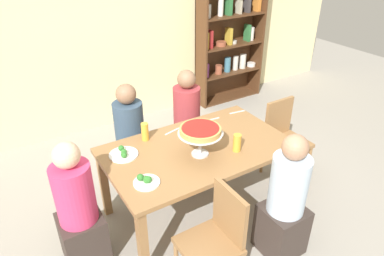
{
  "coord_description": "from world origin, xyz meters",
  "views": [
    {
      "loc": [
        -1.43,
        -2.2,
        2.44
      ],
      "look_at": [
        0.0,
        0.1,
        0.89
      ],
      "focal_mm": 32.69,
      "sensor_mm": 36.0,
      "label": 1
    }
  ],
  "objects_px": {
    "salad_plate_spare": "(146,181)",
    "water_glass_clear_near": "(195,132)",
    "deep_dish_pizza_stand": "(200,132)",
    "diner_far_right": "(187,125)",
    "salad_plate_near_diner": "(123,154)",
    "cutlery_fork_far": "(212,119)",
    "diner_far_left": "(131,143)",
    "diner_near_right": "(285,205)",
    "beer_glass_amber_short": "(145,132)",
    "chair_head_east": "(284,136)",
    "cutlery_fork_near": "(172,131)",
    "dining_table": "(198,155)",
    "chair_near_left": "(216,237)",
    "diner_head_west": "(79,214)",
    "bookshelf": "(229,28)",
    "cutlery_knife_near": "(237,112)",
    "beer_glass_amber_tall": "(237,143)",
    "salad_plate_far_diner": "(213,133)"
  },
  "relations": [
    {
      "from": "diner_head_west",
      "to": "salad_plate_spare",
      "type": "xyz_separation_m",
      "value": [
        0.5,
        -0.22,
        0.27
      ]
    },
    {
      "from": "water_glass_clear_near",
      "to": "bookshelf",
      "type": "bearing_deg",
      "value": 46.13
    },
    {
      "from": "diner_far_left",
      "to": "diner_head_west",
      "type": "xyz_separation_m",
      "value": [
        -0.77,
        -0.76,
        0.0
      ]
    },
    {
      "from": "chair_head_east",
      "to": "cutlery_knife_near",
      "type": "relative_size",
      "value": 4.83
    },
    {
      "from": "salad_plate_near_diner",
      "to": "bookshelf",
      "type": "bearing_deg",
      "value": 35.96
    },
    {
      "from": "bookshelf",
      "to": "diner_near_right",
      "type": "distance_m",
      "value": 3.23
    },
    {
      "from": "diner_far_left",
      "to": "diner_near_right",
      "type": "bearing_deg",
      "value": 24.11
    },
    {
      "from": "salad_plate_far_diner",
      "to": "salad_plate_spare",
      "type": "xyz_separation_m",
      "value": [
        -0.86,
        -0.33,
        0.01
      ]
    },
    {
      "from": "dining_table",
      "to": "diner_near_right",
      "type": "height_order",
      "value": "diner_near_right"
    },
    {
      "from": "deep_dish_pizza_stand",
      "to": "water_glass_clear_near",
      "type": "distance_m",
      "value": 0.34
    },
    {
      "from": "diner_far_right",
      "to": "chair_head_east",
      "type": "distance_m",
      "value": 1.08
    },
    {
      "from": "dining_table",
      "to": "diner_near_right",
      "type": "relative_size",
      "value": 1.44
    },
    {
      "from": "bookshelf",
      "to": "cutlery_fork_far",
      "type": "height_order",
      "value": "bookshelf"
    },
    {
      "from": "bookshelf",
      "to": "cutlery_knife_near",
      "type": "bearing_deg",
      "value": -124.07
    },
    {
      "from": "salad_plate_spare",
      "to": "cutlery_fork_far",
      "type": "relative_size",
      "value": 1.15
    },
    {
      "from": "diner_far_left",
      "to": "salad_plate_near_diner",
      "type": "relative_size",
      "value": 4.57
    },
    {
      "from": "diner_head_west",
      "to": "chair_near_left",
      "type": "height_order",
      "value": "diner_head_west"
    },
    {
      "from": "cutlery_fork_near",
      "to": "cutlery_fork_far",
      "type": "bearing_deg",
      "value": 166.16
    },
    {
      "from": "dining_table",
      "to": "diner_far_left",
      "type": "distance_m",
      "value": 0.85
    },
    {
      "from": "diner_far_left",
      "to": "deep_dish_pizza_stand",
      "type": "xyz_separation_m",
      "value": [
        0.3,
        -0.86,
        0.47
      ]
    },
    {
      "from": "dining_table",
      "to": "water_glass_clear_near",
      "type": "distance_m",
      "value": 0.23
    },
    {
      "from": "diner_near_right",
      "to": "diner_far_left",
      "type": "distance_m",
      "value": 1.69
    },
    {
      "from": "beer_glass_amber_short",
      "to": "cutlery_fork_far",
      "type": "relative_size",
      "value": 0.94
    },
    {
      "from": "chair_head_east",
      "to": "cutlery_fork_near",
      "type": "bearing_deg",
      "value": -15.42
    },
    {
      "from": "dining_table",
      "to": "salad_plate_spare",
      "type": "distance_m",
      "value": 0.66
    },
    {
      "from": "cutlery_fork_far",
      "to": "diner_head_west",
      "type": "bearing_deg",
      "value": 18.78
    },
    {
      "from": "diner_near_right",
      "to": "beer_glass_amber_short",
      "type": "distance_m",
      "value": 1.38
    },
    {
      "from": "beer_glass_amber_short",
      "to": "deep_dish_pizza_stand",
      "type": "bearing_deg",
      "value": -57.42
    },
    {
      "from": "diner_far_right",
      "to": "diner_head_west",
      "type": "relative_size",
      "value": 1.0
    },
    {
      "from": "deep_dish_pizza_stand",
      "to": "diner_far_right",
      "type": "bearing_deg",
      "value": 65.85
    },
    {
      "from": "salad_plate_spare",
      "to": "beer_glass_amber_tall",
      "type": "relative_size",
      "value": 1.29
    },
    {
      "from": "salad_plate_spare",
      "to": "water_glass_clear_near",
      "type": "distance_m",
      "value": 0.78
    },
    {
      "from": "salad_plate_near_diner",
      "to": "salad_plate_spare",
      "type": "bearing_deg",
      "value": -89.64
    },
    {
      "from": "salad_plate_near_diner",
      "to": "cutlery_knife_near",
      "type": "relative_size",
      "value": 1.4
    },
    {
      "from": "salad_plate_spare",
      "to": "water_glass_clear_near",
      "type": "height_order",
      "value": "water_glass_clear_near"
    },
    {
      "from": "diner_far_right",
      "to": "diner_far_left",
      "type": "bearing_deg",
      "value": -88.48
    },
    {
      "from": "chair_head_east",
      "to": "salad_plate_far_diner",
      "type": "distance_m",
      "value": 0.93
    },
    {
      "from": "beer_glass_amber_tall",
      "to": "water_glass_clear_near",
      "type": "bearing_deg",
      "value": 116.15
    },
    {
      "from": "diner_far_left",
      "to": "chair_near_left",
      "type": "bearing_deg",
      "value": 0.93
    },
    {
      "from": "diner_far_right",
      "to": "salad_plate_spare",
      "type": "distance_m",
      "value": 1.41
    },
    {
      "from": "beer_glass_amber_short",
      "to": "chair_near_left",
      "type": "bearing_deg",
      "value": -88.74
    },
    {
      "from": "beer_glass_amber_tall",
      "to": "beer_glass_amber_short",
      "type": "relative_size",
      "value": 0.95
    },
    {
      "from": "deep_dish_pizza_stand",
      "to": "chair_near_left",
      "type": "bearing_deg",
      "value": -112.87
    },
    {
      "from": "cutlery_fork_far",
      "to": "deep_dish_pizza_stand",
      "type": "bearing_deg",
      "value": 51.7
    },
    {
      "from": "dining_table",
      "to": "beer_glass_amber_short",
      "type": "xyz_separation_m",
      "value": [
        -0.34,
        0.37,
        0.17
      ]
    },
    {
      "from": "diner_far_right",
      "to": "beer_glass_amber_short",
      "type": "xyz_separation_m",
      "value": [
        -0.69,
        -0.42,
        0.33
      ]
    },
    {
      "from": "salad_plate_near_diner",
      "to": "salad_plate_spare",
      "type": "height_order",
      "value": "salad_plate_spare"
    },
    {
      "from": "dining_table",
      "to": "cutlery_fork_near",
      "type": "distance_m",
      "value": 0.38
    },
    {
      "from": "chair_near_left",
      "to": "beer_glass_amber_short",
      "type": "bearing_deg",
      "value": 1.26
    },
    {
      "from": "salad_plate_near_diner",
      "to": "cutlery_fork_far",
      "type": "height_order",
      "value": "salad_plate_near_diner"
    }
  ]
}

